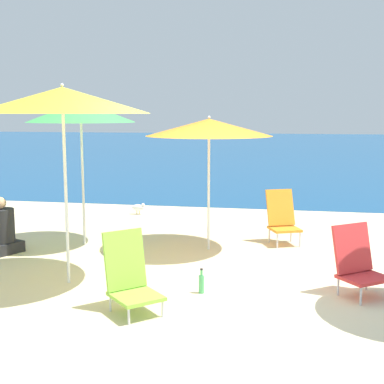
% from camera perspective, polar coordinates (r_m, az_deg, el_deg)
% --- Properties ---
extents(ground_plane, '(60.00, 60.00, 0.00)m').
position_cam_1_polar(ground_plane, '(6.21, 3.43, -10.34)').
color(ground_plane, beige).
extents(sea_water, '(60.00, 40.00, 0.01)m').
position_cam_1_polar(sea_water, '(31.10, 9.54, 4.71)').
color(sea_water, navy).
rests_on(sea_water, ground).
extents(beach_umbrella_yellow, '(2.00, 2.00, 2.33)m').
position_cam_1_polar(beach_umbrella_yellow, '(6.29, -13.64, 9.48)').
color(beach_umbrella_yellow, white).
rests_on(beach_umbrella_yellow, ground).
extents(beach_umbrella_orange, '(1.82, 1.82, 1.95)m').
position_cam_1_polar(beach_umbrella_orange, '(7.69, 1.82, 6.90)').
color(beach_umbrella_orange, white).
rests_on(beach_umbrella_orange, ground).
extents(beach_umbrella_green, '(1.62, 1.62, 2.20)m').
position_cam_1_polar(beach_umbrella_green, '(8.16, -11.78, 8.35)').
color(beach_umbrella_green, white).
rests_on(beach_umbrella_green, ground).
extents(beach_chair_red, '(0.69, 0.68, 0.78)m').
position_cam_1_polar(beach_chair_red, '(6.21, 17.24, -7.07)').
color(beach_chair_red, silver).
rests_on(beach_chair_red, ground).
extents(beach_chair_orange, '(0.59, 0.64, 0.82)m').
position_cam_1_polar(beach_chair_orange, '(8.34, 9.59, -2.65)').
color(beach_chair_orange, silver).
rests_on(beach_chair_orange, ground).
extents(beach_chair_lime, '(0.70, 0.71, 0.81)m').
position_cam_1_polar(beach_chair_lime, '(5.52, -6.65, -8.92)').
color(beach_chair_lime, silver).
rests_on(beach_chair_lime, ground).
extents(person_seated_near, '(0.58, 0.61, 0.81)m').
position_cam_1_polar(person_seated_near, '(8.13, -19.66, -3.96)').
color(person_seated_near, '#262628').
rests_on(person_seated_near, ground).
extents(water_bottle, '(0.06, 0.06, 0.28)m').
position_cam_1_polar(water_bottle, '(6.05, 1.01, -9.72)').
color(water_bottle, '#4CB266').
rests_on(water_bottle, ground).
extents(seagull, '(0.27, 0.11, 0.23)m').
position_cam_1_polar(seagull, '(10.63, -5.74, -1.64)').
color(seagull, gold).
rests_on(seagull, ground).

